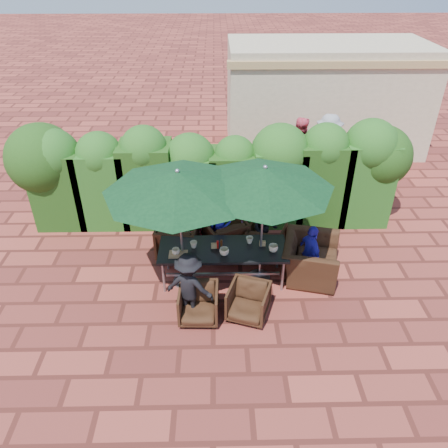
{
  "coord_description": "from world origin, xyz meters",
  "views": [
    {
      "loc": [
        0.08,
        -6.66,
        5.63
      ],
      "look_at": [
        0.22,
        0.4,
        1.1
      ],
      "focal_mm": 35.0,
      "sensor_mm": 36.0,
      "label": 1
    }
  ],
  "objects_px": {
    "umbrella_left": "(178,182)",
    "umbrella_right": "(265,178)",
    "chair_far_right": "(266,239)",
    "dining_table": "(223,251)",
    "chair_far_left": "(178,237)",
    "chair_near_left": "(199,303)",
    "chair_far_mid": "(224,233)",
    "chair_end_right": "(311,253)",
    "chair_near_right": "(248,300)"
  },
  "relations": [
    {
      "from": "dining_table",
      "to": "umbrella_left",
      "type": "distance_m",
      "value": 1.72
    },
    {
      "from": "umbrella_left",
      "to": "chair_end_right",
      "type": "bearing_deg",
      "value": 4.38
    },
    {
      "from": "umbrella_right",
      "to": "chair_end_right",
      "type": "height_order",
      "value": "umbrella_right"
    },
    {
      "from": "umbrella_right",
      "to": "chair_end_right",
      "type": "xyz_separation_m",
      "value": [
        1.0,
        0.07,
        -1.69
      ]
    },
    {
      "from": "umbrella_left",
      "to": "umbrella_right",
      "type": "xyz_separation_m",
      "value": [
        1.5,
        0.12,
        -0.0
      ]
    },
    {
      "from": "chair_far_right",
      "to": "umbrella_left",
      "type": "bearing_deg",
      "value": 49.85
    },
    {
      "from": "chair_far_right",
      "to": "dining_table",
      "type": "bearing_deg",
      "value": 63.63
    },
    {
      "from": "umbrella_right",
      "to": "chair_near_left",
      "type": "height_order",
      "value": "umbrella_right"
    },
    {
      "from": "chair_far_left",
      "to": "chair_far_right",
      "type": "xyz_separation_m",
      "value": [
        1.85,
        -0.03,
        -0.05
      ]
    },
    {
      "from": "dining_table",
      "to": "umbrella_left",
      "type": "xyz_separation_m",
      "value": [
        -0.77,
        -0.08,
        1.54
      ]
    },
    {
      "from": "umbrella_left",
      "to": "chair_end_right",
      "type": "relative_size",
      "value": 2.2
    },
    {
      "from": "dining_table",
      "to": "chair_near_right",
      "type": "relative_size",
      "value": 3.49
    },
    {
      "from": "dining_table",
      "to": "chair_far_mid",
      "type": "xyz_separation_m",
      "value": [
        0.04,
        1.0,
        -0.25
      ]
    },
    {
      "from": "umbrella_right",
      "to": "chair_far_right",
      "type": "xyz_separation_m",
      "value": [
        0.2,
        0.79,
        -1.83
      ]
    },
    {
      "from": "umbrella_left",
      "to": "chair_far_right",
      "type": "distance_m",
      "value": 2.66
    },
    {
      "from": "chair_near_left",
      "to": "chair_near_right",
      "type": "relative_size",
      "value": 1.01
    },
    {
      "from": "chair_near_right",
      "to": "chair_end_right",
      "type": "xyz_separation_m",
      "value": [
        1.3,
        1.13,
        0.18
      ]
    },
    {
      "from": "umbrella_left",
      "to": "chair_far_right",
      "type": "height_order",
      "value": "umbrella_left"
    },
    {
      "from": "chair_far_mid",
      "to": "umbrella_left",
      "type": "bearing_deg",
      "value": 28.47
    },
    {
      "from": "chair_end_right",
      "to": "chair_far_mid",
      "type": "bearing_deg",
      "value": 76.17
    },
    {
      "from": "chair_far_left",
      "to": "chair_near_left",
      "type": "bearing_deg",
      "value": 112.35
    },
    {
      "from": "dining_table",
      "to": "chair_end_right",
      "type": "bearing_deg",
      "value": 3.78
    },
    {
      "from": "chair_near_left",
      "to": "chair_far_left",
      "type": "bearing_deg",
      "value": 105.83
    },
    {
      "from": "chair_far_left",
      "to": "chair_end_right",
      "type": "height_order",
      "value": "chair_end_right"
    },
    {
      "from": "dining_table",
      "to": "chair_far_mid",
      "type": "relative_size",
      "value": 2.84
    },
    {
      "from": "umbrella_left",
      "to": "chair_far_left",
      "type": "distance_m",
      "value": 2.02
    },
    {
      "from": "chair_far_left",
      "to": "chair_far_right",
      "type": "distance_m",
      "value": 1.85
    },
    {
      "from": "dining_table",
      "to": "umbrella_right",
      "type": "distance_m",
      "value": 1.7
    },
    {
      "from": "chair_far_mid",
      "to": "chair_near_left",
      "type": "xyz_separation_m",
      "value": [
        -0.49,
        -2.06,
        -0.08
      ]
    },
    {
      "from": "umbrella_right",
      "to": "chair_end_right",
      "type": "relative_size",
      "value": 2.07
    },
    {
      "from": "dining_table",
      "to": "chair_near_right",
      "type": "height_order",
      "value": "dining_table"
    },
    {
      "from": "umbrella_left",
      "to": "chair_near_left",
      "type": "distance_m",
      "value": 2.13
    },
    {
      "from": "umbrella_left",
      "to": "umbrella_right",
      "type": "distance_m",
      "value": 1.5
    },
    {
      "from": "chair_far_mid",
      "to": "chair_far_left",
      "type": "bearing_deg",
      "value": -16.38
    },
    {
      "from": "chair_far_right",
      "to": "chair_far_mid",
      "type": "bearing_deg",
      "value": 10.84
    },
    {
      "from": "chair_far_mid",
      "to": "chair_far_right",
      "type": "bearing_deg",
      "value": 144.58
    },
    {
      "from": "chair_near_left",
      "to": "chair_far_right",
      "type": "bearing_deg",
      "value": 55.86
    },
    {
      "from": "chair_far_right",
      "to": "chair_far_left",
      "type": "bearing_deg",
      "value": 20.75
    },
    {
      "from": "umbrella_right",
      "to": "chair_far_right",
      "type": "distance_m",
      "value": 2.0
    },
    {
      "from": "chair_far_mid",
      "to": "umbrella_right",
      "type": "bearing_deg",
      "value": 101.09
    },
    {
      "from": "umbrella_left",
      "to": "chair_far_right",
      "type": "relative_size",
      "value": 3.48
    },
    {
      "from": "chair_far_left",
      "to": "umbrella_left",
      "type": "bearing_deg",
      "value": 107.88
    },
    {
      "from": "chair_near_left",
      "to": "chair_far_mid",
      "type": "bearing_deg",
      "value": 78.51
    },
    {
      "from": "dining_table",
      "to": "chair_far_right",
      "type": "distance_m",
      "value": 1.28
    },
    {
      "from": "chair_far_mid",
      "to": "chair_near_right",
      "type": "distance_m",
      "value": 2.06
    },
    {
      "from": "dining_table",
      "to": "chair_near_left",
      "type": "relative_size",
      "value": 3.46
    },
    {
      "from": "dining_table",
      "to": "umbrella_left",
      "type": "height_order",
      "value": "umbrella_left"
    },
    {
      "from": "chair_far_right",
      "to": "chair_end_right",
      "type": "relative_size",
      "value": 0.63
    },
    {
      "from": "chair_end_right",
      "to": "chair_far_right",
      "type": "bearing_deg",
      "value": 62.08
    },
    {
      "from": "chair_far_left",
      "to": "chair_near_right",
      "type": "relative_size",
      "value": 1.23
    }
  ]
}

